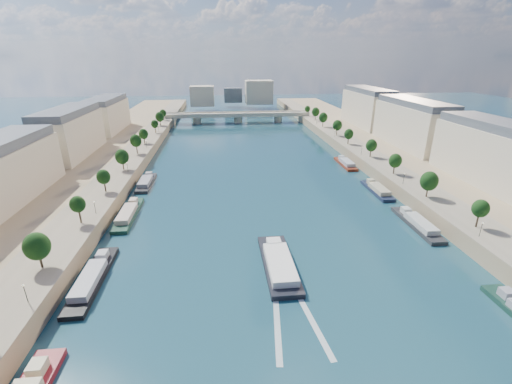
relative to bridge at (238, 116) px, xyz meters
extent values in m
plane|color=#0D2B3B|center=(0.00, -144.15, -5.08)|extent=(700.00, 700.00, 0.00)
cube|color=#9E8460|center=(-72.00, -144.15, -2.58)|extent=(44.00, 520.00, 5.00)
cube|color=#9E8460|center=(72.00, -144.15, -2.58)|extent=(44.00, 520.00, 5.00)
cube|color=gray|center=(-57.00, -144.15, -0.03)|extent=(14.00, 520.00, 0.10)
cube|color=gray|center=(57.00, -144.15, -0.03)|extent=(14.00, 520.00, 0.10)
cylinder|color=#382B1E|center=(-55.00, -202.15, 1.83)|extent=(0.50, 0.50, 3.82)
ellipsoid|color=black|center=(-55.00, -202.15, 5.42)|extent=(4.80, 4.80, 5.52)
cylinder|color=#382B1E|center=(-55.00, -178.15, 1.83)|extent=(0.50, 0.50, 3.82)
ellipsoid|color=black|center=(-55.00, -178.15, 5.42)|extent=(4.80, 4.80, 5.52)
cylinder|color=#382B1E|center=(-55.00, -154.15, 1.83)|extent=(0.50, 0.50, 3.82)
ellipsoid|color=black|center=(-55.00, -154.15, 5.42)|extent=(4.80, 4.80, 5.52)
cylinder|color=#382B1E|center=(-55.00, -130.15, 1.83)|extent=(0.50, 0.50, 3.82)
ellipsoid|color=black|center=(-55.00, -130.15, 5.42)|extent=(4.80, 4.80, 5.52)
cylinder|color=#382B1E|center=(-55.00, -106.15, 1.83)|extent=(0.50, 0.50, 3.82)
ellipsoid|color=black|center=(-55.00, -106.15, 5.42)|extent=(4.80, 4.80, 5.52)
cylinder|color=#382B1E|center=(-55.00, -82.15, 1.83)|extent=(0.50, 0.50, 3.82)
ellipsoid|color=black|center=(-55.00, -82.15, 5.42)|extent=(4.80, 4.80, 5.52)
cylinder|color=#382B1E|center=(-55.00, -58.15, 1.83)|extent=(0.50, 0.50, 3.82)
ellipsoid|color=black|center=(-55.00, -58.15, 5.42)|extent=(4.80, 4.80, 5.52)
cylinder|color=#382B1E|center=(-55.00, -34.15, 1.83)|extent=(0.50, 0.50, 3.82)
ellipsoid|color=black|center=(-55.00, -34.15, 5.42)|extent=(4.80, 4.80, 5.52)
cylinder|color=#382B1E|center=(-55.00, -10.15, 1.83)|extent=(0.50, 0.50, 3.82)
ellipsoid|color=black|center=(-55.00, -10.15, 5.42)|extent=(4.80, 4.80, 5.52)
cylinder|color=#382B1E|center=(55.00, -194.15, 1.83)|extent=(0.50, 0.50, 3.82)
ellipsoid|color=black|center=(55.00, -194.15, 5.42)|extent=(4.80, 4.80, 5.52)
cylinder|color=#382B1E|center=(55.00, -170.15, 1.83)|extent=(0.50, 0.50, 3.82)
ellipsoid|color=black|center=(55.00, -170.15, 5.42)|extent=(4.80, 4.80, 5.52)
cylinder|color=#382B1E|center=(55.00, -146.15, 1.83)|extent=(0.50, 0.50, 3.82)
ellipsoid|color=black|center=(55.00, -146.15, 5.42)|extent=(4.80, 4.80, 5.52)
cylinder|color=#382B1E|center=(55.00, -122.15, 1.83)|extent=(0.50, 0.50, 3.82)
ellipsoid|color=black|center=(55.00, -122.15, 5.42)|extent=(4.80, 4.80, 5.52)
cylinder|color=#382B1E|center=(55.00, -98.15, 1.83)|extent=(0.50, 0.50, 3.82)
ellipsoid|color=black|center=(55.00, -98.15, 5.42)|extent=(4.80, 4.80, 5.52)
cylinder|color=#382B1E|center=(55.00, -74.15, 1.83)|extent=(0.50, 0.50, 3.82)
ellipsoid|color=black|center=(55.00, -74.15, 5.42)|extent=(4.80, 4.80, 5.52)
cylinder|color=#382B1E|center=(55.00, -50.15, 1.83)|extent=(0.50, 0.50, 3.82)
ellipsoid|color=black|center=(55.00, -50.15, 5.42)|extent=(4.80, 4.80, 5.52)
cylinder|color=#382B1E|center=(55.00, -26.15, 1.83)|extent=(0.50, 0.50, 3.82)
ellipsoid|color=black|center=(55.00, -26.15, 5.42)|extent=(4.80, 4.80, 5.52)
cylinder|color=#382B1E|center=(55.00, -2.15, 1.83)|extent=(0.50, 0.50, 3.82)
ellipsoid|color=black|center=(55.00, -2.15, 5.42)|extent=(4.80, 4.80, 5.52)
cylinder|color=black|center=(-52.50, -214.15, 1.92)|extent=(0.14, 0.14, 4.00)
sphere|color=#FFE5B2|center=(-52.50, -214.15, 4.02)|extent=(0.36, 0.36, 0.36)
cylinder|color=black|center=(-52.50, -174.15, 1.92)|extent=(0.14, 0.14, 4.00)
sphere|color=#FFE5B2|center=(-52.50, -174.15, 4.02)|extent=(0.36, 0.36, 0.36)
cylinder|color=black|center=(-52.50, -134.15, 1.92)|extent=(0.14, 0.14, 4.00)
sphere|color=#FFE5B2|center=(-52.50, -134.15, 4.02)|extent=(0.36, 0.36, 0.36)
cylinder|color=black|center=(-52.50, -94.15, 1.92)|extent=(0.14, 0.14, 4.00)
sphere|color=#FFE5B2|center=(-52.50, -94.15, 4.02)|extent=(0.36, 0.36, 0.36)
cylinder|color=black|center=(-52.50, -54.15, 1.92)|extent=(0.14, 0.14, 4.00)
sphere|color=#FFE5B2|center=(-52.50, -54.15, 4.02)|extent=(0.36, 0.36, 0.36)
cylinder|color=black|center=(52.50, -199.15, 1.92)|extent=(0.14, 0.14, 4.00)
sphere|color=#FFE5B2|center=(52.50, -199.15, 4.02)|extent=(0.36, 0.36, 0.36)
cylinder|color=black|center=(52.50, -159.15, 1.92)|extent=(0.14, 0.14, 4.00)
sphere|color=#FFE5B2|center=(52.50, -159.15, 4.02)|extent=(0.36, 0.36, 0.36)
cylinder|color=black|center=(52.50, -119.15, 1.92)|extent=(0.14, 0.14, 4.00)
sphere|color=#FFE5B2|center=(52.50, -119.15, 4.02)|extent=(0.36, 0.36, 0.36)
cylinder|color=black|center=(52.50, -79.15, 1.92)|extent=(0.14, 0.14, 4.00)
sphere|color=#FFE5B2|center=(52.50, -79.15, 4.02)|extent=(0.36, 0.36, 0.36)
cylinder|color=black|center=(52.50, -39.15, 1.92)|extent=(0.14, 0.14, 4.00)
sphere|color=#FFE5B2|center=(52.50, -39.15, 4.02)|extent=(0.36, 0.36, 0.36)
cube|color=beige|center=(-85.00, -103.15, 9.92)|extent=(16.00, 52.00, 20.00)
cube|color=#474C54|center=(-85.00, -103.15, 21.52)|extent=(14.72, 50.44, 3.20)
cube|color=beige|center=(-85.00, -45.15, 9.92)|extent=(16.00, 52.00, 20.00)
cube|color=#474C54|center=(-85.00, -45.15, 21.52)|extent=(14.72, 50.44, 3.20)
cube|color=beige|center=(85.00, -161.15, 9.92)|extent=(16.00, 52.00, 20.00)
cube|color=#474C54|center=(85.00, -161.15, 21.52)|extent=(14.72, 50.44, 3.20)
cube|color=beige|center=(85.00, -103.15, 9.92)|extent=(16.00, 52.00, 20.00)
cube|color=#474C54|center=(85.00, -103.15, 21.52)|extent=(14.72, 50.44, 3.20)
cube|color=beige|center=(85.00, -45.15, 9.92)|extent=(16.00, 52.00, 20.00)
cube|color=#474C54|center=(85.00, -45.15, 21.52)|extent=(14.72, 50.44, 3.20)
cube|color=beige|center=(-30.00, 65.85, 8.92)|extent=(22.00, 18.00, 18.00)
cube|color=beige|center=(25.00, 75.85, 10.92)|extent=(26.00, 20.00, 22.00)
cube|color=#474C54|center=(0.00, 90.85, 6.92)|extent=(18.00, 16.00, 14.00)
cube|color=#C1B79E|center=(0.00, 0.00, 1.12)|extent=(112.00, 11.00, 2.20)
cube|color=#C1B79E|center=(0.00, -5.00, 2.62)|extent=(112.00, 0.80, 0.90)
cube|color=#C1B79E|center=(0.00, 5.00, 2.62)|extent=(112.00, 0.80, 0.90)
cylinder|color=#C1B79E|center=(-32.00, 0.00, -2.58)|extent=(6.40, 6.40, 5.00)
cylinder|color=#C1B79E|center=(0.00, 0.00, -2.58)|extent=(6.40, 6.40, 5.00)
cylinder|color=#C1B79E|center=(32.00, 0.00, -2.58)|extent=(6.40, 6.40, 5.00)
cube|color=#C1B79E|center=(-52.00, 0.00, -2.58)|extent=(6.00, 12.00, 5.00)
cube|color=#C1B79E|center=(52.00, 0.00, -2.58)|extent=(6.00, 12.00, 5.00)
cube|color=black|center=(-1.00, -199.57, -4.74)|extent=(7.63, 26.37, 1.88)
cube|color=white|center=(-1.00, -201.68, -2.96)|extent=(6.24, 17.14, 1.69)
cube|color=white|center=(-1.00, -191.67, -2.90)|extent=(3.77, 3.17, 1.80)
cube|color=silver|center=(-4.20, -216.57, -5.06)|extent=(4.26, 25.96, 0.04)
cube|color=silver|center=(2.20, -216.57, -5.06)|extent=(4.46, 25.94, 0.04)
cube|color=beige|center=(-45.50, -227.18, -2.98)|extent=(2.50, 2.83, 1.80)
cube|color=black|center=(-45.50, -201.11, -4.78)|extent=(5.00, 26.58, 1.80)
cube|color=#AAADB7|center=(-45.50, -203.24, -3.08)|extent=(4.10, 14.62, 1.60)
cube|color=#AAADB7|center=(-45.50, -193.14, -2.98)|extent=(2.50, 3.19, 1.80)
cube|color=#193F2E|center=(-45.50, -165.90, -4.78)|extent=(5.00, 25.62, 1.80)
cube|color=beige|center=(-45.50, -167.95, -3.08)|extent=(4.10, 14.09, 1.60)
cube|color=beige|center=(-45.50, -158.21, -2.98)|extent=(2.50, 3.07, 1.80)
cube|color=#29292C|center=(-45.50, -135.53, -4.78)|extent=(5.00, 21.97, 1.80)
cube|color=gray|center=(-45.50, -137.29, -3.08)|extent=(4.10, 12.08, 1.60)
cube|color=gray|center=(-45.50, -128.94, -2.98)|extent=(2.50, 2.64, 1.80)
cube|color=#96969E|center=(45.50, -217.85, -2.98)|extent=(2.50, 2.55, 1.80)
cube|color=#2A2B2D|center=(45.50, -182.55, -4.78)|extent=(5.00, 24.08, 1.80)
cube|color=beige|center=(45.50, -184.47, -3.08)|extent=(4.10, 13.25, 1.60)
cube|color=beige|center=(45.50, -175.32, -2.98)|extent=(2.50, 2.89, 1.80)
cube|color=#1A2239|center=(45.50, -153.73, -4.78)|extent=(5.00, 21.04, 1.80)
cube|color=#BFB38F|center=(45.50, -155.41, -3.08)|extent=(4.10, 11.57, 1.60)
cube|color=#BFB38F|center=(45.50, -147.42, -2.98)|extent=(2.50, 2.52, 1.80)
cube|color=maroon|center=(45.50, -118.29, -4.78)|extent=(5.00, 20.76, 1.80)
cube|color=#AFB5BC|center=(45.50, -119.95, -3.08)|extent=(4.10, 11.42, 1.60)
cube|color=#AFB5BC|center=(45.50, -112.07, -2.98)|extent=(2.50, 2.49, 1.80)
camera|label=1|loc=(-14.26, -271.84, 44.34)|focal=24.00mm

